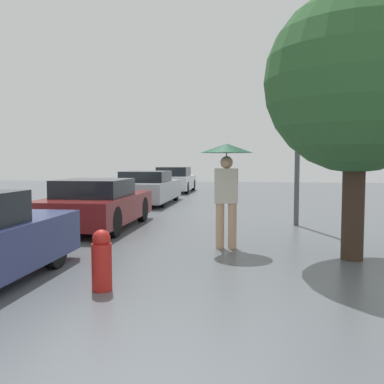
{
  "coord_description": "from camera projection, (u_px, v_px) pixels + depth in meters",
  "views": [
    {
      "loc": [
        0.52,
        -2.78,
        1.62
      ],
      "look_at": [
        -0.54,
        5.05,
        1.04
      ],
      "focal_mm": 40.0,
      "sensor_mm": 36.0,
      "label": 1
    }
  ],
  "objects": [
    {
      "name": "pedestrian",
      "position": [
        226.0,
        170.0,
        7.8
      ],
      "size": [
        0.96,
        0.96,
        1.93
      ],
      "color": "tan",
      "rests_on": "ground_plane"
    },
    {
      "name": "parked_car_second",
      "position": [
        97.0,
        204.0,
        10.31
      ],
      "size": [
        1.78,
        3.88,
        1.18
      ],
      "color": "maroon",
      "rests_on": "ground_plane"
    },
    {
      "name": "parked_car_third",
      "position": [
        147.0,
        188.0,
        16.2
      ],
      "size": [
        1.87,
        4.32,
        1.23
      ],
      "color": "#9EA3A8",
      "rests_on": "ground_plane"
    },
    {
      "name": "parked_car_farthest",
      "position": [
        174.0,
        180.0,
        22.24
      ],
      "size": [
        1.8,
        3.98,
        1.3
      ],
      "color": "silver",
      "rests_on": "ground_plane"
    },
    {
      "name": "tree",
      "position": [
        357.0,
        82.0,
        6.8
      ],
      "size": [
        2.93,
        2.93,
        4.35
      ],
      "color": "#38281E",
      "rests_on": "ground_plane"
    },
    {
      "name": "street_lamp",
      "position": [
        298.0,
        118.0,
        10.52
      ],
      "size": [
        0.29,
        0.29,
        4.37
      ],
      "color": "#515456",
      "rests_on": "ground_plane"
    },
    {
      "name": "fire_hydrant",
      "position": [
        102.0,
        260.0,
        5.32
      ],
      "size": [
        0.25,
        0.25,
        0.77
      ],
      "color": "#B21E19",
      "rests_on": "ground_plane"
    }
  ]
}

